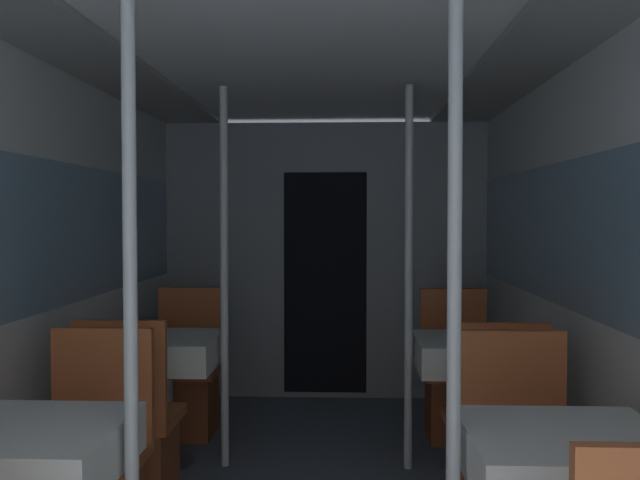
% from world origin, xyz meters
% --- Properties ---
extents(wall_left, '(0.05, 6.37, 2.14)m').
position_xyz_m(wall_left, '(-1.26, 1.78, 1.11)').
color(wall_left, silver).
rests_on(wall_left, ground_plane).
extents(wall_right, '(0.05, 6.37, 2.14)m').
position_xyz_m(wall_right, '(1.26, 1.78, 1.11)').
color(wall_right, silver).
rests_on(wall_right, ground_plane).
extents(ceiling_panel, '(2.53, 6.37, 0.07)m').
position_xyz_m(ceiling_panel, '(0.00, 1.78, 2.18)').
color(ceiling_panel, white).
rests_on(ceiling_panel, wall_left).
extents(bulkhead_far, '(2.48, 0.09, 2.14)m').
position_xyz_m(bulkhead_far, '(0.00, 3.98, 1.06)').
color(bulkhead_far, gray).
rests_on(bulkhead_far, ground_plane).
extents(dining_table_left_0, '(0.63, 0.63, 0.73)m').
position_xyz_m(dining_table_left_0, '(-0.87, 0.68, 0.61)').
color(dining_table_left_0, '#4C4C51').
rests_on(dining_table_left_0, ground_plane).
extents(support_pole_left_0, '(0.05, 0.05, 2.14)m').
position_xyz_m(support_pole_left_0, '(-0.52, 0.68, 1.07)').
color(support_pole_left_0, silver).
rests_on(support_pole_left_0, ground_plane).
extents(dining_table_left_1, '(0.63, 0.63, 0.73)m').
position_xyz_m(dining_table_left_1, '(-0.87, 2.40, 0.61)').
color(dining_table_left_1, '#4C4C51').
rests_on(dining_table_left_1, ground_plane).
extents(chair_left_near_1, '(0.44, 0.44, 0.93)m').
position_xyz_m(chair_left_near_1, '(-0.87, 1.83, 0.29)').
color(chair_left_near_1, brown).
rests_on(chair_left_near_1, ground_plane).
extents(chair_left_far_1, '(0.44, 0.44, 0.93)m').
position_xyz_m(chair_left_far_1, '(-0.87, 2.97, 0.29)').
color(chair_left_far_1, brown).
rests_on(chair_left_far_1, ground_plane).
extents(support_pole_left_1, '(0.05, 0.05, 2.14)m').
position_xyz_m(support_pole_left_1, '(-0.52, 2.40, 1.07)').
color(support_pole_left_1, silver).
rests_on(support_pole_left_1, ground_plane).
extents(dining_table_right_0, '(0.63, 0.63, 0.73)m').
position_xyz_m(dining_table_right_0, '(0.87, 0.68, 0.61)').
color(dining_table_right_0, '#4C4C51').
rests_on(dining_table_right_0, ground_plane).
extents(support_pole_right_0, '(0.05, 0.05, 2.14)m').
position_xyz_m(support_pole_right_0, '(0.52, 0.68, 1.07)').
color(support_pole_right_0, silver).
rests_on(support_pole_right_0, ground_plane).
extents(dining_table_right_1, '(0.63, 0.63, 0.73)m').
position_xyz_m(dining_table_right_1, '(0.87, 2.40, 0.61)').
color(dining_table_right_1, '#4C4C51').
rests_on(dining_table_right_1, ground_plane).
extents(chair_right_near_1, '(0.44, 0.44, 0.93)m').
position_xyz_m(chair_right_near_1, '(0.87, 1.83, 0.29)').
color(chair_right_near_1, brown).
rests_on(chair_right_near_1, ground_plane).
extents(chair_right_far_1, '(0.44, 0.44, 0.93)m').
position_xyz_m(chair_right_far_1, '(0.87, 2.97, 0.29)').
color(chair_right_far_1, brown).
rests_on(chair_right_far_1, ground_plane).
extents(support_pole_right_1, '(0.05, 0.05, 2.14)m').
position_xyz_m(support_pole_right_1, '(0.52, 2.40, 1.07)').
color(support_pole_right_1, silver).
rests_on(support_pole_right_1, ground_plane).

